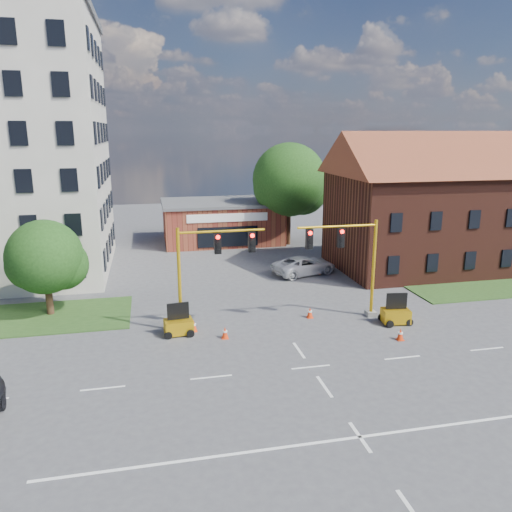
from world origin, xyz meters
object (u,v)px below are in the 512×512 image
Objects in this scene: signal_mast_west at (208,266)px; signal_mast_east at (349,258)px; trailer_west at (179,325)px; trailer_east at (396,314)px; pickup_white at (304,265)px.

signal_mast_east is at bearing 0.00° from signal_mast_west.
trailer_east is (13.08, -1.09, 0.01)m from trailer_west.
trailer_east is at bearing -30.81° from signal_mast_east.
signal_mast_east reaches higher than pickup_white.
signal_mast_west is 13.88m from pickup_white.
trailer_west is at bearing -166.75° from signal_mast_west.
signal_mast_west is at bearing 120.14° from pickup_white.
trailer_west is at bearing -177.67° from signal_mast_east.
signal_mast_west is at bearing -179.47° from trailer_east.
trailer_west reaches higher than pickup_white.
signal_mast_west is 3.83m from trailer_west.
trailer_east is at bearing -10.86° from trailer_west.
pickup_white is (-2.18, 11.53, 0.17)m from trailer_east.
signal_mast_west is 3.37× the size of trailer_west.
trailer_east is at bearing 173.08° from pickup_white.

